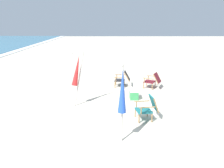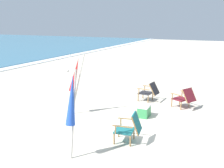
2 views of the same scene
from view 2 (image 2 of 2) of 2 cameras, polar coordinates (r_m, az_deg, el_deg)
ground_plane at (r=8.12m, az=5.26°, el=-9.29°), size 80.00×80.00×0.00m
beach_chair_back_left at (r=10.59m, az=8.16°, el=-1.51°), size 0.65×0.81×0.78m
beach_chair_mid_center at (r=6.99m, az=3.91°, el=-9.31°), size 0.67×0.76×0.82m
beach_chair_back_right at (r=9.98m, az=15.50°, el=-2.81°), size 0.86×0.94×0.78m
umbrella_furled_red at (r=8.94m, az=-7.97°, el=1.89°), size 0.47×0.53×2.08m
umbrella_furled_blue at (r=5.98m, az=-8.77°, el=-3.67°), size 0.40×0.27×2.11m
cooler_box at (r=8.92m, az=7.00°, el=-5.82°), size 0.49×0.35×0.40m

